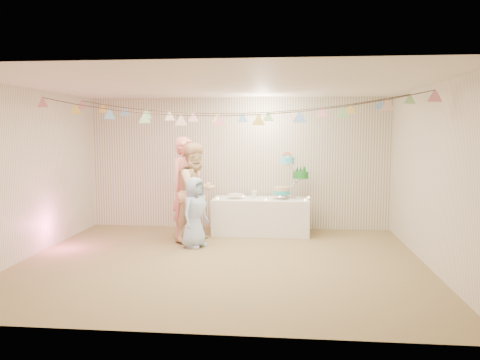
# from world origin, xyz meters

# --- Properties ---
(floor) EXTENTS (6.00, 6.00, 0.00)m
(floor) POSITION_xyz_m (0.00, 0.00, 0.00)
(floor) COLOR olive
(floor) RESTS_ON ground
(ceiling) EXTENTS (6.00, 6.00, 0.00)m
(ceiling) POSITION_xyz_m (0.00, 0.00, 2.60)
(ceiling) COLOR silver
(ceiling) RESTS_ON ground
(back_wall) EXTENTS (6.00, 6.00, 0.00)m
(back_wall) POSITION_xyz_m (0.00, 2.50, 1.30)
(back_wall) COLOR silver
(back_wall) RESTS_ON ground
(front_wall) EXTENTS (6.00, 6.00, 0.00)m
(front_wall) POSITION_xyz_m (0.00, -2.50, 1.30)
(front_wall) COLOR silver
(front_wall) RESTS_ON ground
(left_wall) EXTENTS (5.00, 5.00, 0.00)m
(left_wall) POSITION_xyz_m (-3.00, 0.00, 1.30)
(left_wall) COLOR silver
(left_wall) RESTS_ON ground
(right_wall) EXTENTS (5.00, 5.00, 0.00)m
(right_wall) POSITION_xyz_m (3.00, 0.00, 1.30)
(right_wall) COLOR silver
(right_wall) RESTS_ON ground
(table) EXTENTS (1.80, 0.72, 0.68)m
(table) POSITION_xyz_m (0.48, 1.97, 0.34)
(table) COLOR white
(table) RESTS_ON floor
(cake_stand) EXTENTS (0.73, 0.43, 0.82)m
(cake_stand) POSITION_xyz_m (1.03, 2.02, 1.16)
(cake_stand) COLOR silver
(cake_stand) RESTS_ON table
(cake_bottom) EXTENTS (0.31, 0.31, 0.15)m
(cake_bottom) POSITION_xyz_m (0.88, 1.96, 0.84)
(cake_bottom) COLOR #27B7B1
(cake_bottom) RESTS_ON cake_stand
(cake_middle) EXTENTS (0.27, 0.27, 0.22)m
(cake_middle) POSITION_xyz_m (1.21, 2.11, 1.11)
(cake_middle) COLOR #1A7825
(cake_middle) RESTS_ON cake_stand
(cake_top_tier) EXTENTS (0.25, 0.25, 0.19)m
(cake_top_tier) POSITION_xyz_m (0.97, 1.99, 1.38)
(cake_top_tier) COLOR #50DAFE
(cake_top_tier) RESTS_ON cake_stand
(platter) EXTENTS (0.30, 0.30, 0.02)m
(platter) POSITION_xyz_m (0.01, 1.92, 0.76)
(platter) COLOR white
(platter) RESTS_ON table
(posy) EXTENTS (0.13, 0.13, 0.15)m
(posy) POSITION_xyz_m (0.35, 2.02, 0.82)
(posy) COLOR white
(posy) RESTS_ON table
(person_adult_a) EXTENTS (0.75, 0.80, 1.85)m
(person_adult_a) POSITION_xyz_m (-0.86, 1.54, 0.92)
(person_adult_a) COLOR #EC867B
(person_adult_a) RESTS_ON floor
(person_adult_b) EXTENTS (1.02, 1.07, 1.74)m
(person_adult_b) POSITION_xyz_m (-0.62, 1.31, 0.87)
(person_adult_b) COLOR #DFBC89
(person_adult_b) RESTS_ON floor
(person_child) EXTENTS (0.58, 0.68, 1.18)m
(person_child) POSITION_xyz_m (-0.57, 0.85, 0.59)
(person_child) COLOR #9BB9DB
(person_child) RESTS_ON floor
(bunting_back) EXTENTS (5.60, 1.10, 0.40)m
(bunting_back) POSITION_xyz_m (0.00, 1.10, 2.35)
(bunting_back) COLOR pink
(bunting_back) RESTS_ON ceiling
(bunting_front) EXTENTS (5.60, 0.90, 0.36)m
(bunting_front) POSITION_xyz_m (0.00, -0.20, 2.32)
(bunting_front) COLOR #72A5E5
(bunting_front) RESTS_ON ceiling
(tealight_0) EXTENTS (0.04, 0.04, 0.03)m
(tealight_0) POSITION_xyz_m (-0.32, 1.82, 0.69)
(tealight_0) COLOR #FFD88C
(tealight_0) RESTS_ON table
(tealight_1) EXTENTS (0.04, 0.04, 0.03)m
(tealight_1) POSITION_xyz_m (0.13, 2.15, 0.69)
(tealight_1) COLOR #FFD88C
(tealight_1) RESTS_ON table
(tealight_2) EXTENTS (0.04, 0.04, 0.03)m
(tealight_2) POSITION_xyz_m (0.58, 1.75, 0.69)
(tealight_2) COLOR #FFD88C
(tealight_2) RESTS_ON table
(tealight_3) EXTENTS (0.04, 0.04, 0.03)m
(tealight_3) POSITION_xyz_m (0.83, 2.19, 0.69)
(tealight_3) COLOR #FFD88C
(tealight_3) RESTS_ON table
(tealight_4) EXTENTS (0.04, 0.04, 0.03)m
(tealight_4) POSITION_xyz_m (1.30, 1.79, 0.69)
(tealight_4) COLOR #FFD88C
(tealight_4) RESTS_ON table
(tealight_5) EXTENTS (0.04, 0.04, 0.03)m
(tealight_5) POSITION_xyz_m (1.38, 2.12, 0.69)
(tealight_5) COLOR #FFD88C
(tealight_5) RESTS_ON table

